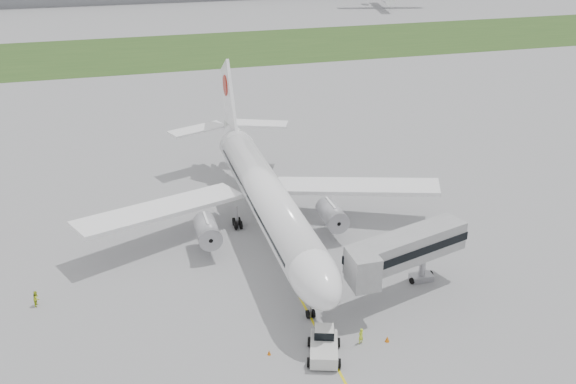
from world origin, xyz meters
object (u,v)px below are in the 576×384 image
object	(u,v)px
jet_bridge	(401,251)
ground_crew_near	(361,336)
airliner	(264,192)
pushback_tug	(324,345)

from	to	relation	value
jet_bridge	ground_crew_near	bearing A→B (deg)	-152.56
airliner	jet_bridge	bearing A→B (deg)	-59.94
jet_bridge	ground_crew_near	world-z (taller)	jet_bridge
jet_bridge	airliner	bearing A→B (deg)	103.27
pushback_tug	ground_crew_near	xyz separation A→B (m)	(4.01, 0.65, -0.26)
pushback_tug	jet_bridge	world-z (taller)	jet_bridge
jet_bridge	ground_crew_near	xyz separation A→B (m)	(-7.11, -6.92, -4.57)
airliner	pushback_tug	bearing A→B (deg)	-91.24
airliner	pushback_tug	world-z (taller)	airliner
airliner	jet_bridge	world-z (taller)	airliner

